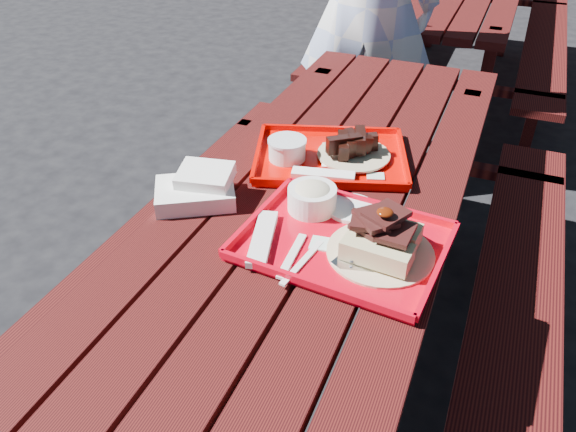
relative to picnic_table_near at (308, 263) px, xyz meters
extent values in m
plane|color=black|center=(0.00, 0.00, -0.56)|extent=(60.00, 60.00, 0.00)
cube|color=#49110E|center=(-0.30, 0.00, 0.17)|extent=(0.14, 2.40, 0.04)
cube|color=#49110E|center=(-0.15, 0.00, 0.17)|extent=(0.14, 2.40, 0.04)
cube|color=#49110E|center=(0.00, 0.00, 0.17)|extent=(0.14, 2.40, 0.04)
cube|color=#49110E|center=(0.15, 0.00, 0.17)|extent=(0.14, 2.40, 0.04)
cube|color=#49110E|center=(0.30, 0.00, 0.17)|extent=(0.14, 2.40, 0.04)
cube|color=#49110E|center=(-0.58, 0.00, -0.13)|extent=(0.25, 2.40, 0.04)
cube|color=#49110E|center=(-0.58, 0.84, -0.35)|extent=(0.06, 0.06, 0.42)
cube|color=#49110E|center=(0.58, 0.00, -0.13)|extent=(0.25, 2.40, 0.04)
cube|color=#49110E|center=(0.58, 0.84, -0.35)|extent=(0.06, 0.06, 0.42)
cube|color=#49110E|center=(-0.30, 0.96, -0.19)|extent=(0.06, 0.06, 0.75)
cube|color=#49110E|center=(0.30, 0.96, -0.19)|extent=(0.06, 0.06, 0.75)
cube|color=#49110E|center=(0.00, 0.96, -0.13)|extent=(1.40, 0.06, 0.04)
cube|color=#49110E|center=(-0.58, 2.80, -0.13)|extent=(0.25, 2.40, 0.04)
cube|color=#49110E|center=(-0.58, 1.96, -0.35)|extent=(0.06, 0.06, 0.42)
cube|color=#49110E|center=(-0.58, 3.64, -0.35)|extent=(0.06, 0.06, 0.42)
cube|color=#49110E|center=(0.58, 2.80, -0.13)|extent=(0.25, 2.40, 0.04)
cube|color=#49110E|center=(0.58, 1.96, -0.35)|extent=(0.06, 0.06, 0.42)
cube|color=#49110E|center=(0.58, 3.64, -0.35)|extent=(0.06, 0.06, 0.42)
cube|color=#49110E|center=(-0.30, 1.84, -0.19)|extent=(0.06, 0.06, 0.75)
cube|color=#49110E|center=(0.30, 1.84, -0.19)|extent=(0.06, 0.06, 0.75)
cube|color=#49110E|center=(-0.30, 3.76, -0.19)|extent=(0.06, 0.06, 0.75)
cube|color=#49110E|center=(0.30, 3.76, -0.19)|extent=(0.06, 0.06, 0.75)
cube|color=#49110E|center=(0.00, 1.84, -0.13)|extent=(1.40, 0.06, 0.04)
cube|color=red|center=(0.13, -0.13, 0.20)|extent=(0.49, 0.39, 0.01)
cube|color=red|center=(0.15, 0.05, 0.21)|extent=(0.46, 0.05, 0.02)
cube|color=red|center=(0.12, -0.30, 0.21)|extent=(0.46, 0.05, 0.02)
cube|color=red|center=(0.36, -0.14, 0.21)|extent=(0.04, 0.36, 0.02)
cube|color=red|center=(-0.10, -0.11, 0.21)|extent=(0.04, 0.36, 0.02)
cylinder|color=#CBAF8B|center=(0.23, -0.13, 0.21)|extent=(0.25, 0.25, 0.01)
cube|color=#C4B781|center=(0.23, -0.17, 0.24)|extent=(0.16, 0.09, 0.05)
cube|color=#C4B781|center=(0.23, -0.09, 0.24)|extent=(0.16, 0.09, 0.05)
ellipsoid|color=#4F1605|center=(0.23, -0.13, 0.33)|extent=(0.04, 0.04, 0.02)
cylinder|color=white|center=(0.01, -0.02, 0.23)|extent=(0.13, 0.13, 0.06)
ellipsoid|color=beige|center=(0.01, -0.02, 0.25)|extent=(0.11, 0.11, 0.05)
cylinder|color=white|center=(0.11, 0.01, 0.21)|extent=(0.13, 0.13, 0.01)
cube|color=white|center=(-0.05, -0.20, 0.21)|extent=(0.10, 0.21, 0.02)
cube|color=white|center=(0.04, -0.22, 0.21)|extent=(0.03, 0.17, 0.01)
cube|color=white|center=(0.07, -0.24, 0.20)|extent=(0.04, 0.18, 0.01)
cube|color=white|center=(0.09, -0.15, 0.20)|extent=(0.06, 0.06, 0.00)
cube|color=#DC0600|center=(-0.03, 0.26, 0.20)|extent=(0.52, 0.46, 0.01)
cube|color=#DC0600|center=(-0.09, 0.42, 0.21)|extent=(0.42, 0.15, 0.02)
cube|color=#DC0600|center=(0.02, 0.10, 0.21)|extent=(0.42, 0.15, 0.02)
cube|color=#DC0600|center=(0.18, 0.33, 0.21)|extent=(0.12, 0.32, 0.02)
cube|color=#DC0600|center=(-0.24, 0.19, 0.21)|extent=(0.12, 0.32, 0.02)
cube|color=white|center=(0.01, 0.28, 0.21)|extent=(0.19, 0.19, 0.01)
cylinder|color=tan|center=(0.03, 0.29, 0.21)|extent=(0.22, 0.22, 0.01)
cylinder|color=silver|center=(-0.15, 0.20, 0.23)|extent=(0.11, 0.11, 0.05)
cylinder|color=silver|center=(-0.15, 0.20, 0.26)|extent=(0.12, 0.12, 0.01)
cube|color=white|center=(-0.01, 0.14, 0.21)|extent=(0.18, 0.08, 0.01)
cube|color=silver|center=(0.12, 0.20, 0.20)|extent=(0.06, 0.05, 0.00)
cube|color=white|center=(-0.29, -0.09, 0.21)|extent=(0.25, 0.24, 0.05)
cube|color=white|center=(-0.28, -0.06, 0.26)|extent=(0.16, 0.14, 0.04)
imported|color=#B8CBFF|center=(-0.26, 1.47, 0.35)|extent=(0.73, 0.54, 1.83)
camera|label=1|loc=(0.42, -1.16, 1.03)|focal=35.00mm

